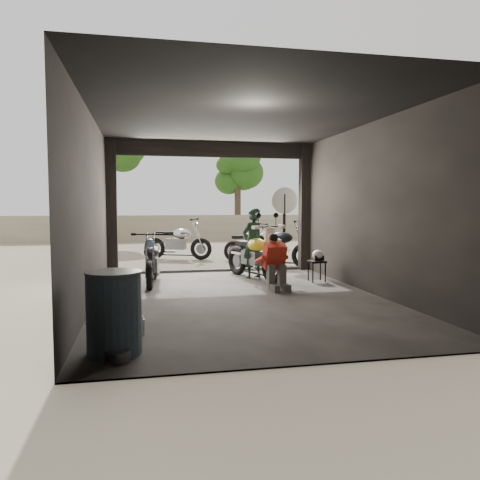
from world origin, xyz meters
name	(u,v)px	position (x,y,z in m)	size (l,w,h in m)	color
ground	(240,300)	(0.00, 0.00, 0.00)	(80.00, 80.00, 0.00)	#7A6D56
garage	(234,226)	(0.00, 0.55, 1.28)	(7.00, 7.13, 3.20)	#2D2B28
boundary_wall	(179,228)	(0.00, 14.00, 0.60)	(18.00, 0.30, 1.20)	gray
tree_left	(109,150)	(-3.00, 12.50, 3.99)	(2.20, 2.20, 5.60)	#382B1E
tree_right	(238,165)	(2.80, 14.00, 3.56)	(2.20, 2.20, 5.00)	#382B1E
main_bike	(254,252)	(0.76, 2.17, 0.62)	(0.77, 1.87, 1.25)	white
left_bike	(152,258)	(-1.50, 1.89, 0.56)	(0.68, 1.65, 1.12)	black
outside_bike_a	(177,239)	(-0.64, 6.37, 0.63)	(0.77, 1.87, 1.26)	black
outside_bike_b	(248,241)	(1.53, 6.10, 0.55)	(0.67, 1.63, 1.10)	#47111D
outside_bike_c	(276,244)	(1.80, 3.95, 0.64)	(0.78, 1.88, 1.27)	black
rider	(253,243)	(0.76, 2.27, 0.80)	(0.59, 0.38, 1.60)	#162D22
mechanic	(276,263)	(0.87, 0.72, 0.53)	(0.54, 0.74, 1.07)	red
stool	(317,264)	(2.00, 1.49, 0.40)	(0.34, 0.34, 0.47)	black
helmet	(318,255)	(2.04, 1.53, 0.59)	(0.24, 0.26, 0.23)	white
oil_drum	(114,314)	(-2.00, -2.72, 0.47)	(0.60, 0.60, 0.93)	#42586F
sign_post	(284,214)	(2.09, 4.16, 1.43)	(0.72, 0.08, 2.15)	black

